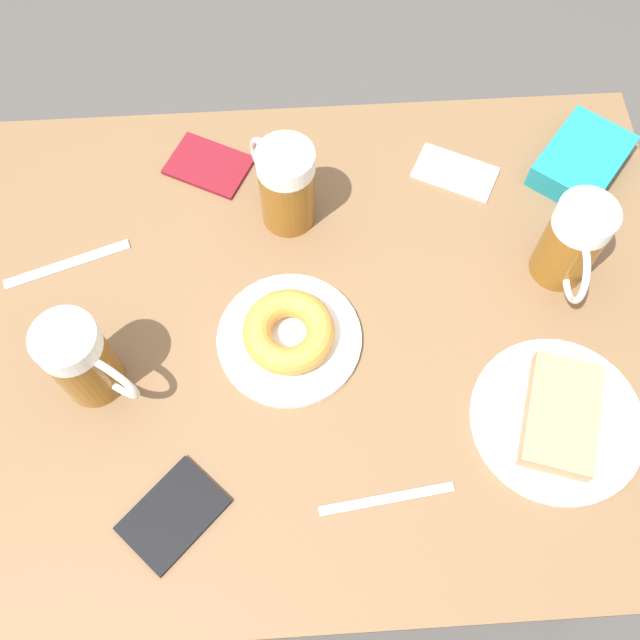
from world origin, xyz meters
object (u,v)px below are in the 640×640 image
(beer_mug_left, at_px, (572,243))
(beer_mug_right, at_px, (286,185))
(blue_pouch, at_px, (582,161))
(plate_with_cake, at_px, (559,417))
(passport_near_edge, at_px, (173,515))
(napkin_folded, at_px, (455,172))
(plate_with_donut, at_px, (289,334))
(beer_mug_center, at_px, (83,361))
(fork, at_px, (387,499))
(passport_far_edge, at_px, (209,165))
(knife, at_px, (67,264))

(beer_mug_left, distance_m, beer_mug_right, 0.42)
(beer_mug_left, relative_size, blue_pouch, 0.79)
(plate_with_cake, bearing_deg, passport_near_edge, 100.42)
(napkin_folded, bearing_deg, passport_near_edge, 139.56)
(plate_with_donut, distance_m, beer_mug_right, 0.22)
(plate_with_donut, bearing_deg, blue_pouch, -60.20)
(napkin_folded, bearing_deg, blue_pouch, -91.14)
(beer_mug_left, distance_m, napkin_folded, 0.24)
(plate_with_cake, relative_size, beer_mug_right, 1.56)
(beer_mug_right, bearing_deg, beer_mug_center, 133.60)
(plate_with_donut, relative_size, napkin_folded, 1.41)
(napkin_folded, xyz_separation_m, fork, (-0.51, 0.16, -0.00))
(beer_mug_left, distance_m, passport_far_edge, 0.57)
(beer_mug_right, height_order, knife, beer_mug_right)
(blue_pouch, bearing_deg, passport_far_edge, 86.01)
(plate_with_donut, distance_m, knife, 0.36)
(beer_mug_right, bearing_deg, passport_far_edge, 51.25)
(plate_with_cake, distance_m, beer_mug_left, 0.24)
(beer_mug_right, relative_size, blue_pouch, 0.79)
(plate_with_donut, distance_m, beer_mug_left, 0.42)
(blue_pouch, bearing_deg, beer_mug_center, 113.19)
(plate_with_cake, distance_m, knife, 0.74)
(plate_with_donut, height_order, napkin_folded, plate_with_donut)
(beer_mug_center, xyz_separation_m, napkin_folded, (0.32, -0.55, -0.07))
(passport_near_edge, bearing_deg, plate_with_cake, -79.58)
(beer_mug_center, bearing_deg, napkin_folded, -59.42)
(plate_with_donut, height_order, beer_mug_right, beer_mug_right)
(napkin_folded, bearing_deg, beer_mug_left, -145.78)
(plate_with_cake, distance_m, fork, 0.26)
(napkin_folded, distance_m, blue_pouch, 0.20)
(plate_with_donut, relative_size, fork, 1.16)
(plate_with_cake, relative_size, beer_mug_left, 1.56)
(beer_mug_left, xyz_separation_m, passport_near_edge, (-0.33, 0.56, -0.07))
(knife, bearing_deg, beer_mug_right, -78.03)
(plate_with_cake, xyz_separation_m, passport_far_edge, (0.45, 0.47, -0.01))
(passport_near_edge, bearing_deg, plate_with_donut, -33.94)
(beer_mug_left, xyz_separation_m, beer_mug_right, (0.12, 0.40, 0.00))
(beer_mug_left, xyz_separation_m, knife, (0.05, 0.73, -0.07))
(beer_mug_right, bearing_deg, beer_mug_left, -107.38)
(napkin_folded, height_order, passport_far_edge, passport_far_edge)
(plate_with_cake, xyz_separation_m, passport_near_edge, (-0.09, 0.51, -0.01))
(plate_with_donut, bearing_deg, knife, 66.24)
(napkin_folded, height_order, passport_near_edge, passport_near_edge)
(plate_with_donut, bearing_deg, passport_far_edge, 20.36)
(napkin_folded, relative_size, passport_near_edge, 0.96)
(plate_with_donut, bearing_deg, fork, -153.47)
(passport_far_edge, bearing_deg, blue_pouch, -93.99)
(plate_with_cake, distance_m, plate_with_donut, 0.38)
(beer_mug_center, distance_m, fork, 0.43)
(beer_mug_right, distance_m, fork, 0.47)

